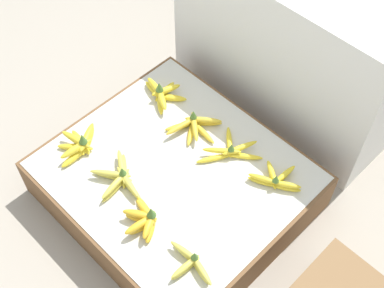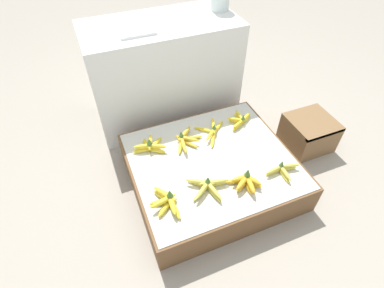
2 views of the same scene
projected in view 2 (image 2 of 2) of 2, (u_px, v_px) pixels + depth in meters
name	position (u px, v px, depth m)	size (l,w,h in m)	color
ground_plane	(210.00, 181.00, 2.00)	(10.00, 10.00, 0.00)	#A89E8E
display_platform	(211.00, 171.00, 1.93)	(0.99, 0.89, 0.21)	brown
back_vendor_table	(164.00, 72.00, 2.26)	(1.07, 0.52, 0.76)	white
wooden_crate	(309.00, 133.00, 2.17)	(0.31, 0.30, 0.23)	olive
banana_bunch_front_left	(167.00, 201.00, 1.60)	(0.16, 0.23, 0.11)	yellow
banana_bunch_front_midleft	(207.00, 186.00, 1.67)	(0.25, 0.22, 0.09)	#DBCC4C
banana_bunch_front_midright	(246.00, 182.00, 1.69)	(0.19, 0.16, 0.11)	gold
banana_bunch_front_right	(282.00, 170.00, 1.76)	(0.23, 0.13, 0.08)	#DBCC4C
banana_bunch_middle_left	(150.00, 146.00, 1.90)	(0.22, 0.18, 0.10)	yellow
banana_bunch_middle_midleft	(185.00, 139.00, 1.94)	(0.21, 0.24, 0.09)	gold
banana_bunch_middle_midright	(212.00, 131.00, 2.01)	(0.23, 0.25, 0.08)	yellow
banana_bunch_middle_right	(240.00, 120.00, 2.08)	(0.20, 0.17, 0.08)	yellow
foam_tray_white	(136.00, 30.00, 1.89)	(0.23, 0.21, 0.02)	white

